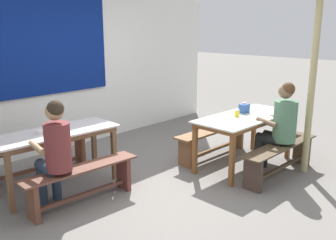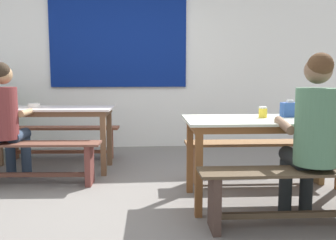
{
  "view_description": "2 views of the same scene",
  "coord_description": "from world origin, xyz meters",
  "px_view_note": "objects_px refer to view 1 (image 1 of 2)",
  "views": [
    {
      "loc": [
        -3.47,
        -3.22,
        2.09
      ],
      "look_at": [
        0.39,
        0.37,
        0.74
      ],
      "focal_mm": 40.17,
      "sensor_mm": 36.0,
      "label": 1
    },
    {
      "loc": [
        -0.02,
        -3.55,
        1.17
      ],
      "look_at": [
        0.33,
        0.53,
        0.66
      ],
      "focal_mm": 38.75,
      "sensor_mm": 36.0,
      "label": 2
    }
  ],
  "objects_px": {
    "dining_table_near": "(245,121)",
    "person_near_front": "(280,123)",
    "bench_far_front": "(82,180)",
    "tissue_box": "(244,108)",
    "bench_far_back": "(38,155)",
    "condiment_jar": "(237,113)",
    "dining_table_far": "(56,138)",
    "soup_bowl": "(42,131)",
    "bench_near_front": "(280,156)",
    "bench_near_back": "(213,138)",
    "person_left_back_turned": "(55,149)",
    "wooden_support_post": "(312,85)"
  },
  "relations": [
    {
      "from": "dining_table_near",
      "to": "person_near_front",
      "type": "distance_m",
      "value": 0.53
    },
    {
      "from": "bench_far_front",
      "to": "tissue_box",
      "type": "bearing_deg",
      "value": -13.37
    },
    {
      "from": "bench_far_back",
      "to": "condiment_jar",
      "type": "relative_size",
      "value": 15.61
    },
    {
      "from": "dining_table_near",
      "to": "person_near_front",
      "type": "xyz_separation_m",
      "value": [
        0.06,
        -0.53,
        0.05
      ]
    },
    {
      "from": "dining_table_far",
      "to": "person_near_front",
      "type": "distance_m",
      "value": 3.05
    },
    {
      "from": "tissue_box",
      "to": "dining_table_far",
      "type": "bearing_deg",
      "value": 154.58
    },
    {
      "from": "bench_far_back",
      "to": "soup_bowl",
      "type": "height_order",
      "value": "soup_bowl"
    },
    {
      "from": "bench_near_front",
      "to": "tissue_box",
      "type": "xyz_separation_m",
      "value": [
        0.17,
        0.72,
        0.55
      ]
    },
    {
      "from": "bench_near_back",
      "to": "tissue_box",
      "type": "xyz_separation_m",
      "value": [
        0.13,
        -0.46,
        0.54
      ]
    },
    {
      "from": "dining_table_far",
      "to": "soup_bowl",
      "type": "distance_m",
      "value": 0.2
    },
    {
      "from": "dining_table_far",
      "to": "bench_far_back",
      "type": "relative_size",
      "value": 1.01
    },
    {
      "from": "bench_near_back",
      "to": "person_left_back_turned",
      "type": "height_order",
      "value": "person_left_back_turned"
    },
    {
      "from": "bench_near_front",
      "to": "soup_bowl",
      "type": "bearing_deg",
      "value": 142.32
    },
    {
      "from": "bench_far_front",
      "to": "person_left_back_turned",
      "type": "height_order",
      "value": "person_left_back_turned"
    },
    {
      "from": "bench_far_front",
      "to": "person_left_back_turned",
      "type": "bearing_deg",
      "value": 161.96
    },
    {
      "from": "condiment_jar",
      "to": "dining_table_near",
      "type": "bearing_deg",
      "value": -32.43
    },
    {
      "from": "person_near_front",
      "to": "wooden_support_post",
      "type": "distance_m",
      "value": 0.67
    },
    {
      "from": "condiment_jar",
      "to": "bench_far_back",
      "type": "bearing_deg",
      "value": 140.24
    },
    {
      "from": "bench_far_back",
      "to": "person_left_back_turned",
      "type": "bearing_deg",
      "value": -107.32
    },
    {
      "from": "bench_far_back",
      "to": "person_left_back_turned",
      "type": "xyz_separation_m",
      "value": [
        -0.34,
        -1.09,
        0.43
      ]
    },
    {
      "from": "dining_table_far",
      "to": "bench_far_front",
      "type": "distance_m",
      "value": 0.71
    },
    {
      "from": "bench_far_front",
      "to": "condiment_jar",
      "type": "height_order",
      "value": "condiment_jar"
    },
    {
      "from": "wooden_support_post",
      "to": "bench_near_back",
      "type": "bearing_deg",
      "value": 105.18
    },
    {
      "from": "wooden_support_post",
      "to": "bench_far_front",
      "type": "bearing_deg",
      "value": 151.5
    },
    {
      "from": "person_left_back_turned",
      "to": "person_near_front",
      "type": "height_order",
      "value": "person_near_front"
    },
    {
      "from": "bench_near_front",
      "to": "tissue_box",
      "type": "height_order",
      "value": "tissue_box"
    },
    {
      "from": "bench_far_front",
      "to": "bench_near_front",
      "type": "relative_size",
      "value": 0.91
    },
    {
      "from": "dining_table_far",
      "to": "soup_bowl",
      "type": "bearing_deg",
      "value": 171.4
    },
    {
      "from": "dining_table_far",
      "to": "wooden_support_post",
      "type": "xyz_separation_m",
      "value": [
        2.76,
        -2.11,
        0.58
      ]
    },
    {
      "from": "person_left_back_turned",
      "to": "wooden_support_post",
      "type": "bearing_deg",
      "value": -27.67
    },
    {
      "from": "dining_table_far",
      "to": "tissue_box",
      "type": "relative_size",
      "value": 10.19
    },
    {
      "from": "bench_far_front",
      "to": "wooden_support_post",
      "type": "bearing_deg",
      "value": -28.5
    },
    {
      "from": "tissue_box",
      "to": "bench_far_front",
      "type": "bearing_deg",
      "value": 166.63
    },
    {
      "from": "dining_table_far",
      "to": "tissue_box",
      "type": "height_order",
      "value": "tissue_box"
    },
    {
      "from": "dining_table_near",
      "to": "person_left_back_turned",
      "type": "relative_size",
      "value": 1.32
    },
    {
      "from": "person_left_back_turned",
      "to": "person_near_front",
      "type": "xyz_separation_m",
      "value": [
        2.72,
        -1.35,
        0.01
      ]
    },
    {
      "from": "bench_near_back",
      "to": "condiment_jar",
      "type": "height_order",
      "value": "condiment_jar"
    },
    {
      "from": "person_left_back_turned",
      "to": "soup_bowl",
      "type": "xyz_separation_m",
      "value": [
        0.14,
        0.53,
        0.07
      ]
    },
    {
      "from": "bench_near_front",
      "to": "tissue_box",
      "type": "relative_size",
      "value": 10.26
    },
    {
      "from": "dining_table_near",
      "to": "bench_far_back",
      "type": "xyz_separation_m",
      "value": [
        -2.33,
        1.91,
        -0.39
      ]
    },
    {
      "from": "bench_far_front",
      "to": "tissue_box",
      "type": "xyz_separation_m",
      "value": [
        2.56,
        -0.61,
        0.55
      ]
    },
    {
      "from": "dining_table_far",
      "to": "condiment_jar",
      "type": "height_order",
      "value": "condiment_jar"
    },
    {
      "from": "dining_table_near",
      "to": "condiment_jar",
      "type": "bearing_deg",
      "value": 147.57
    },
    {
      "from": "bench_far_back",
      "to": "person_left_back_turned",
      "type": "distance_m",
      "value": 1.22
    },
    {
      "from": "bench_near_front",
      "to": "wooden_support_post",
      "type": "relative_size",
      "value": 0.64
    },
    {
      "from": "dining_table_near",
      "to": "tissue_box",
      "type": "bearing_deg",
      "value": 39.43
    },
    {
      "from": "person_near_front",
      "to": "bench_near_front",
      "type": "bearing_deg",
      "value": -139.08
    },
    {
      "from": "dining_table_near",
      "to": "person_left_back_turned",
      "type": "distance_m",
      "value": 2.79
    },
    {
      "from": "dining_table_far",
      "to": "wooden_support_post",
      "type": "distance_m",
      "value": 3.52
    },
    {
      "from": "bench_far_back",
      "to": "tissue_box",
      "type": "relative_size",
      "value": 10.06
    }
  ]
}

